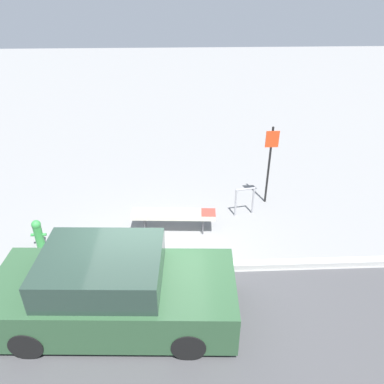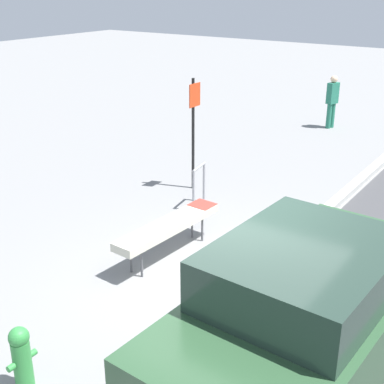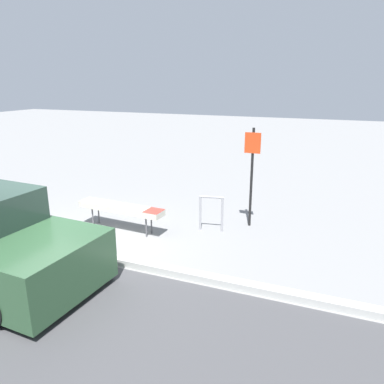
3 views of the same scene
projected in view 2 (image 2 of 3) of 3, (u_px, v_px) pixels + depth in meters
ground_plane at (232, 298)px, 7.37m from camera, size 60.00×60.00×0.00m
curb at (232, 294)px, 7.35m from camera, size 60.00×0.20×0.13m
bench at (169, 226)px, 8.33m from camera, size 2.13×0.52×0.59m
bike_rack at (199, 182)px, 10.18m from camera, size 0.55×0.15×0.83m
sign_post at (194, 124)px, 10.75m from camera, size 0.36×0.08×2.30m
fire_hydrant at (22, 357)px, 5.61m from camera, size 0.36×0.22×0.77m
pedestrian at (332, 100)px, 15.51m from camera, size 0.39×0.28×1.53m
parked_car_near at (307, 309)px, 5.93m from camera, size 4.54×2.06×1.54m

